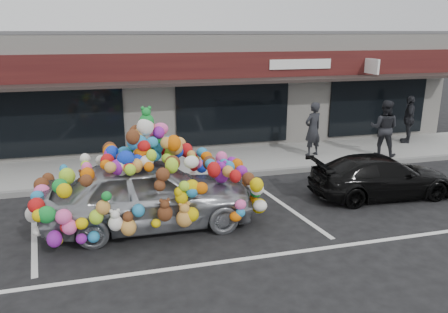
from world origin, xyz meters
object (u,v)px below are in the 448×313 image
object	(u,v)px
toy_car	(150,186)
pedestrian_a	(313,129)
pedestrian_c	(409,119)
black_sedan	(381,176)
pedestrian_b	(384,128)

from	to	relation	value
toy_car	pedestrian_a	bearing A→B (deg)	-55.54
pedestrian_a	pedestrian_c	xyz separation A→B (m)	(4.39, 0.76, -0.02)
toy_car	black_sedan	bearing A→B (deg)	-86.62
pedestrian_b	pedestrian_c	world-z (taller)	pedestrian_b
pedestrian_a	pedestrian_c	bearing A→B (deg)	172.22
pedestrian_c	toy_car	bearing A→B (deg)	-33.71
pedestrian_a	toy_car	bearing A→B (deg)	16.24
pedestrian_a	pedestrian_b	distance (m)	2.45
black_sedan	pedestrian_b	xyz separation A→B (m)	(2.13, 3.08, 0.55)
black_sedan	pedestrian_b	size ratio (longest dim) A/B	2.01
toy_car	black_sedan	size ratio (longest dim) A/B	1.28
pedestrian_a	pedestrian_b	xyz separation A→B (m)	(2.37, -0.60, 0.03)
pedestrian_a	pedestrian_b	size ratio (longest dim) A/B	0.97
toy_car	pedestrian_c	distance (m)	11.35
black_sedan	pedestrian_a	world-z (taller)	pedestrian_a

